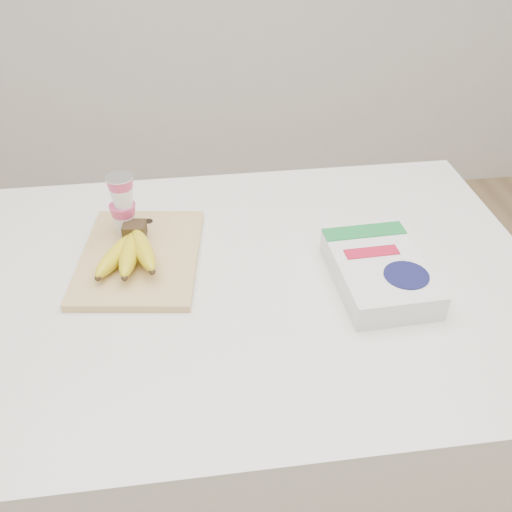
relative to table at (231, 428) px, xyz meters
The scene contains 6 objects.
room 0.85m from the table, ahead, with size 4.00×4.00×4.00m.
table is the anchor object (origin of this frame).
cutting_board 0.55m from the table, 152.55° to the left, with size 0.25×0.34×0.02m, color #DDC179.
bananas 0.58m from the table, 159.85° to the left, with size 0.15×0.20×0.06m.
yogurt_stack 0.66m from the table, 138.87° to the left, with size 0.06×0.06×0.14m.
cereal_box 0.62m from the table, ahead, with size 0.19×0.27×0.06m.
Camera 1 is at (-0.06, -0.92, 1.76)m, focal length 40.00 mm.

